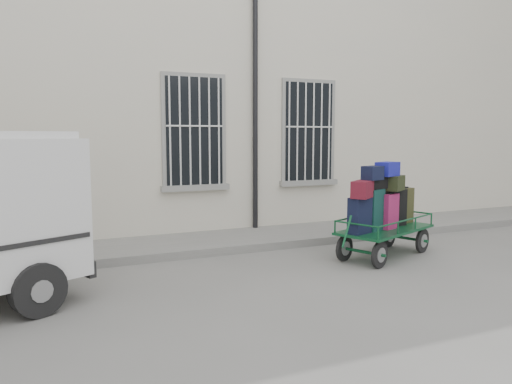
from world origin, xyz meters
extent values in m
plane|color=slate|center=(0.00, 0.00, 0.00)|extent=(80.00, 80.00, 0.00)
cube|color=beige|center=(0.00, 5.50, 3.00)|extent=(24.00, 5.00, 6.00)
cylinder|color=black|center=(0.95, 2.92, 2.80)|extent=(0.11, 0.11, 5.60)
cube|color=black|center=(-0.40, 2.98, 2.25)|extent=(1.20, 0.08, 2.20)
cube|color=gray|center=(-0.40, 2.96, 1.09)|extent=(1.45, 0.22, 0.12)
cube|color=black|center=(2.30, 2.98, 2.25)|extent=(1.20, 0.08, 2.20)
cube|color=gray|center=(2.30, 2.96, 1.09)|extent=(1.45, 0.22, 0.12)
cube|color=slate|center=(0.00, 2.20, 0.07)|extent=(24.00, 1.70, 0.15)
cylinder|color=black|center=(1.66, -0.50, 0.23)|extent=(0.44, 0.22, 0.45)
cylinder|color=gray|center=(1.66, -0.50, 0.23)|extent=(0.26, 0.17, 0.25)
cylinder|color=black|center=(1.40, 0.13, 0.23)|extent=(0.44, 0.22, 0.45)
cylinder|color=gray|center=(1.40, 0.13, 0.23)|extent=(0.26, 0.17, 0.25)
cylinder|color=black|center=(3.08, 0.07, 0.23)|extent=(0.44, 0.22, 0.45)
cylinder|color=gray|center=(3.08, 0.07, 0.23)|extent=(0.26, 0.17, 0.25)
cylinder|color=black|center=(2.82, 0.71, 0.23)|extent=(0.44, 0.22, 0.45)
cylinder|color=gray|center=(2.82, 0.71, 0.23)|extent=(0.26, 0.17, 0.25)
cube|color=#114E2A|center=(2.24, 0.10, 0.50)|extent=(2.18, 1.58, 0.05)
cylinder|color=#114E2A|center=(1.11, -0.36, 0.63)|extent=(0.26, 0.13, 0.51)
cube|color=black|center=(1.53, -0.11, 0.82)|extent=(0.46, 0.34, 0.61)
cube|color=black|center=(1.53, -0.11, 1.14)|extent=(0.20, 0.16, 0.03)
cube|color=#0E342A|center=(1.93, 0.01, 0.88)|extent=(0.44, 0.34, 0.72)
cube|color=black|center=(1.93, 0.01, 1.25)|extent=(0.18, 0.15, 0.03)
cube|color=#9E1C4B|center=(2.28, 0.06, 0.83)|extent=(0.41, 0.31, 0.62)
cube|color=black|center=(2.28, 0.06, 1.15)|extent=(0.17, 0.14, 0.03)
cube|color=black|center=(2.60, 0.28, 0.86)|extent=(0.37, 0.27, 0.67)
cube|color=black|center=(2.60, 0.28, 1.21)|extent=(0.17, 0.16, 0.03)
cube|color=#39381C|center=(2.91, 0.43, 0.85)|extent=(0.44, 0.32, 0.66)
cube|color=black|center=(2.91, 0.43, 1.19)|extent=(0.19, 0.16, 0.03)
cube|color=#561114|center=(1.54, -0.15, 1.27)|extent=(0.52, 0.48, 0.28)
cube|color=black|center=(2.00, 0.10, 1.39)|extent=(0.56, 0.37, 0.29)
cube|color=black|center=(2.40, 0.12, 1.32)|extent=(0.52, 0.48, 0.27)
cube|color=black|center=(1.81, -0.06, 1.53)|extent=(0.39, 0.33, 0.23)
cube|color=#1D17A0|center=(2.24, 0.08, 1.58)|extent=(0.48, 0.41, 0.24)
cube|color=black|center=(-3.17, 0.51, 1.54)|extent=(0.60, 1.26, 0.54)
cube|color=black|center=(-3.18, 0.51, 0.42)|extent=(0.84, 1.68, 0.21)
cube|color=white|center=(-3.14, 0.52, 0.64)|extent=(0.20, 0.39, 0.12)
cylinder|color=black|center=(-3.47, -0.62, 0.33)|extent=(0.69, 0.47, 0.66)
camera|label=1|loc=(-3.44, -6.97, 2.17)|focal=35.00mm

